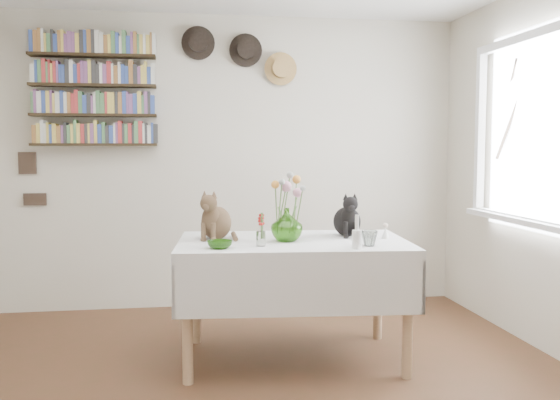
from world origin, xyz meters
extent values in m
cube|color=beige|center=(0.00, 2.27, 1.25)|extent=(4.04, 0.04, 2.54)
cube|color=beige|center=(0.00, -2.27, 1.25)|extent=(4.04, 0.04, 2.54)
cube|color=white|center=(1.97, 0.80, 1.50)|extent=(0.01, 1.40, 1.20)
cube|color=white|center=(1.97, 0.80, 2.13)|extent=(0.06, 1.52, 0.06)
cube|color=white|center=(1.97, 0.80, 0.87)|extent=(0.06, 1.52, 0.06)
cube|color=white|center=(1.97, 1.53, 1.50)|extent=(0.06, 0.06, 1.20)
cube|color=white|center=(1.94, 0.80, 0.87)|extent=(0.12, 1.50, 0.04)
cube|color=white|center=(0.30, 0.76, 0.75)|extent=(1.53, 1.06, 0.06)
cylinder|color=tan|center=(-0.38, 0.43, 0.36)|extent=(0.06, 0.06, 0.72)
cylinder|color=tan|center=(0.92, 0.32, 0.36)|extent=(0.06, 0.06, 0.72)
cylinder|color=tan|center=(-0.31, 1.21, 0.36)|extent=(0.06, 0.06, 0.72)
cylinder|color=tan|center=(0.98, 1.10, 0.36)|extent=(0.06, 0.06, 0.72)
imported|color=#61AD34|center=(0.26, 0.72, 0.89)|extent=(0.26, 0.26, 0.21)
imported|color=#61AD34|center=(-0.18, 0.50, 0.80)|extent=(0.20, 0.20, 0.05)
imported|color=white|center=(0.72, 0.46, 0.83)|extent=(0.13, 0.13, 0.09)
cylinder|color=white|center=(0.61, 0.36, 0.84)|extent=(0.06, 0.06, 0.11)
cylinder|color=white|center=(0.61, 0.36, 0.94)|extent=(0.02, 0.02, 0.09)
cylinder|color=white|center=(0.07, 0.56, 0.83)|extent=(0.06, 0.06, 0.09)
cone|color=white|center=(0.91, 0.73, 0.82)|extent=(0.05, 0.05, 0.08)
sphere|color=beige|center=(0.91, 0.73, 0.87)|extent=(0.03, 0.03, 0.03)
cylinder|color=#4C7233|center=(0.23, 0.73, 0.98)|extent=(0.01, 0.01, 0.30)
sphere|color=pink|center=(0.23, 0.73, 1.13)|extent=(0.07, 0.07, 0.07)
cylinder|color=#4C7233|center=(0.30, 0.70, 0.96)|extent=(0.01, 0.01, 0.26)
sphere|color=pink|center=(0.30, 0.70, 1.09)|extent=(0.06, 0.06, 0.06)
cylinder|color=#4C7233|center=(0.32, 0.75, 1.00)|extent=(0.01, 0.01, 0.34)
sphere|color=orange|center=(0.32, 0.75, 1.17)|extent=(0.06, 0.06, 0.06)
cylinder|color=#4C7233|center=(0.20, 0.76, 0.99)|extent=(0.01, 0.01, 0.31)
sphere|color=orange|center=(0.20, 0.76, 1.14)|extent=(0.05, 0.05, 0.05)
cylinder|color=#4C7233|center=(0.26, 0.77, 1.02)|extent=(0.01, 0.01, 0.37)
sphere|color=#999E93|center=(0.26, 0.77, 1.20)|extent=(0.04, 0.04, 0.04)
cylinder|color=#4C7233|center=(0.21, 0.69, 1.00)|extent=(0.01, 0.01, 0.33)
sphere|color=#999E93|center=(0.21, 0.69, 1.16)|extent=(0.04, 0.04, 0.04)
cylinder|color=#4C7233|center=(0.33, 0.68, 0.98)|extent=(0.01, 0.01, 0.29)
sphere|color=#999E93|center=(0.33, 0.68, 1.12)|extent=(0.04, 0.04, 0.04)
cube|color=black|center=(-1.10, 2.16, 1.40)|extent=(1.00, 0.16, 0.02)
cube|color=black|center=(-1.10, 2.16, 1.64)|extent=(1.00, 0.16, 0.02)
cube|color=black|center=(-1.10, 2.16, 1.88)|extent=(1.00, 0.16, 0.02)
cube|color=black|center=(-1.10, 2.16, 2.12)|extent=(1.00, 0.16, 0.02)
cylinder|color=black|center=(-0.25, 2.21, 2.25)|extent=(0.28, 0.02, 0.28)
cylinder|color=black|center=(-0.25, 2.17, 2.25)|extent=(0.16, 0.08, 0.16)
cylinder|color=black|center=(0.15, 2.21, 2.20)|extent=(0.28, 0.02, 0.28)
cylinder|color=black|center=(0.15, 2.17, 2.20)|extent=(0.16, 0.08, 0.16)
cylinder|color=#B88050|center=(0.45, 2.21, 2.05)|extent=(0.28, 0.02, 0.28)
cylinder|color=#B88050|center=(0.45, 2.17, 2.05)|extent=(0.16, 0.08, 0.16)
cube|color=#38281E|center=(-1.65, 2.23, 1.25)|extent=(0.14, 0.02, 0.18)
cube|color=#38281E|center=(-1.60, 2.23, 0.95)|extent=(0.18, 0.02, 0.10)
camera|label=1|loc=(-0.39, -3.14, 1.37)|focal=40.00mm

